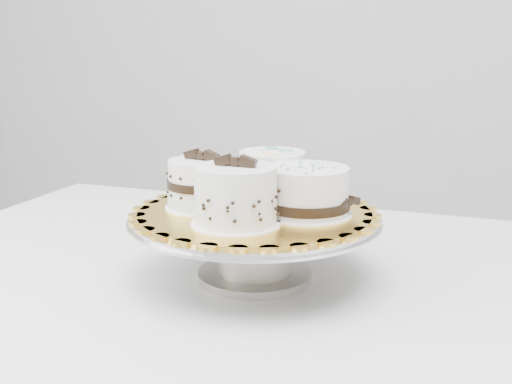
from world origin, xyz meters
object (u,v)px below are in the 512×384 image
(cake_swirl, at_px, (236,197))
(cake_ribbon, at_px, (307,193))
(table, at_px, (262,312))
(cake_stand, at_px, (255,235))
(cake_board, at_px, (255,213))
(cake_banded, at_px, (202,186))
(cake_dots, at_px, (272,175))

(cake_swirl, xyz_separation_m, cake_ribbon, (0.08, 0.08, -0.01))
(cake_ribbon, bearing_deg, cake_swirl, -110.07)
(table, distance_m, cake_ribbon, 0.23)
(table, distance_m, cake_stand, 0.15)
(cake_board, distance_m, cake_ribbon, 0.08)
(cake_swirl, height_order, cake_ribbon, cake_swirl)
(cake_swirl, relative_size, cake_banded, 1.05)
(cake_banded, bearing_deg, cake_board, 17.59)
(cake_stand, height_order, cake_board, cake_board)
(cake_swirl, distance_m, cake_banded, 0.10)
(cake_stand, bearing_deg, cake_swirl, -90.13)
(cake_dots, xyz_separation_m, cake_ribbon, (0.08, -0.07, -0.01))
(cake_stand, distance_m, cake_banded, 0.10)
(cake_board, xyz_separation_m, cake_swirl, (-0.00, -0.07, 0.04))
(table, height_order, cake_banded, cake_banded)
(cake_stand, relative_size, cake_banded, 3.18)
(cake_swirl, distance_m, cake_dots, 0.15)
(table, height_order, cake_stand, cake_stand)
(cake_banded, relative_size, cake_ribbon, 0.74)
(cake_stand, xyz_separation_m, cake_banded, (-0.08, -0.01, 0.07))
(table, xyz_separation_m, cake_banded, (-0.07, -0.05, 0.21))
(cake_stand, bearing_deg, cake_banded, -173.57)
(cake_swirl, relative_size, cake_dots, 0.98)
(cake_board, relative_size, cake_dots, 2.72)
(cake_stand, relative_size, cake_dots, 2.96)
(cake_swirl, bearing_deg, cake_board, 91.36)
(cake_stand, height_order, cake_dots, cake_dots)
(table, distance_m, cake_banded, 0.23)
(cake_board, relative_size, cake_swirl, 2.78)
(cake_dots, distance_m, cake_ribbon, 0.10)
(cake_ribbon, bearing_deg, cake_stand, -151.31)
(cake_board, distance_m, cake_banded, 0.09)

